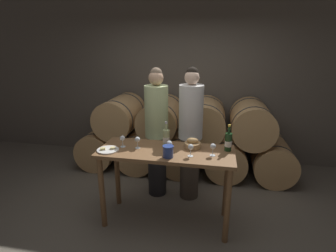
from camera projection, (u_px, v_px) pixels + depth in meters
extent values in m
plane|color=#665E51|center=(166.00, 220.00, 3.23)|extent=(10.00, 10.00, 0.00)
cube|color=#60594F|center=(188.00, 72.00, 4.65)|extent=(10.00, 0.12, 3.20)
cylinder|color=tan|center=(103.00, 145.00, 4.74)|extent=(0.64, 0.96, 0.64)
cylinder|color=#2D2D33|center=(96.00, 152.00, 4.45)|extent=(0.65, 0.02, 0.65)
cylinder|color=#2D2D33|center=(110.00, 139.00, 5.02)|extent=(0.65, 0.02, 0.65)
cylinder|color=tan|center=(142.00, 148.00, 4.61)|extent=(0.64, 0.96, 0.64)
cylinder|color=#2D2D33|center=(137.00, 155.00, 4.32)|extent=(0.65, 0.02, 0.65)
cylinder|color=#2D2D33|center=(146.00, 142.00, 4.89)|extent=(0.65, 0.02, 0.65)
cylinder|color=tan|center=(182.00, 151.00, 4.48)|extent=(0.64, 0.96, 0.64)
cylinder|color=#2D2D33|center=(180.00, 159.00, 4.19)|extent=(0.65, 0.02, 0.65)
cylinder|color=#2D2D33|center=(185.00, 145.00, 4.76)|extent=(0.65, 0.02, 0.65)
cylinder|color=tan|center=(225.00, 154.00, 4.35)|extent=(0.64, 0.96, 0.64)
cylinder|color=#2D2D33|center=(226.00, 162.00, 4.06)|extent=(0.65, 0.02, 0.65)
cylinder|color=#2D2D33|center=(225.00, 147.00, 4.64)|extent=(0.65, 0.02, 0.65)
cylinder|color=tan|center=(271.00, 158.00, 4.22)|extent=(0.64, 0.96, 0.64)
cylinder|color=#2D2D33|center=(275.00, 166.00, 3.93)|extent=(0.65, 0.02, 0.65)
cylinder|color=#2D2D33|center=(268.00, 150.00, 4.51)|extent=(0.65, 0.02, 0.65)
cylinder|color=tan|center=(121.00, 116.00, 4.50)|extent=(0.64, 0.96, 0.64)
cylinder|color=#2D2D33|center=(114.00, 121.00, 4.21)|extent=(0.65, 0.02, 0.65)
cylinder|color=#2D2D33|center=(127.00, 111.00, 4.79)|extent=(0.65, 0.02, 0.65)
cylinder|color=tan|center=(162.00, 118.00, 4.37)|extent=(0.64, 0.96, 0.64)
cylinder|color=#2D2D33|center=(157.00, 123.00, 4.08)|extent=(0.65, 0.02, 0.65)
cylinder|color=#2D2D33|center=(165.00, 113.00, 4.66)|extent=(0.65, 0.02, 0.65)
cylinder|color=tan|center=(205.00, 120.00, 4.24)|extent=(0.64, 0.96, 0.64)
cylinder|color=#2D2D33|center=(204.00, 126.00, 3.95)|extent=(0.65, 0.02, 0.65)
cylinder|color=#2D2D33|center=(206.00, 115.00, 4.53)|extent=(0.65, 0.02, 0.65)
cylinder|color=tan|center=(251.00, 122.00, 4.11)|extent=(0.64, 0.96, 0.64)
cylinder|color=#2D2D33|center=(254.00, 128.00, 3.82)|extent=(0.65, 0.02, 0.65)
cylinder|color=#2D2D33|center=(249.00, 117.00, 4.40)|extent=(0.65, 0.02, 0.65)
cylinder|color=brown|center=(102.00, 193.00, 3.00)|extent=(0.06, 0.06, 0.89)
cylinder|color=brown|center=(227.00, 206.00, 2.75)|extent=(0.06, 0.06, 0.89)
cylinder|color=brown|center=(117.00, 173.00, 3.45)|extent=(0.06, 0.06, 0.89)
cylinder|color=brown|center=(226.00, 184.00, 3.20)|extent=(0.06, 0.06, 0.89)
cube|color=brown|center=(166.00, 152.00, 2.96)|extent=(1.53, 0.59, 0.04)
cylinder|color=#232326|center=(157.00, 165.00, 3.70)|extent=(0.26, 0.26, 0.87)
cylinder|color=beige|center=(156.00, 112.00, 3.47)|extent=(0.31, 0.31, 0.69)
sphere|color=tan|center=(156.00, 78.00, 3.33)|extent=(0.19, 0.19, 0.19)
sphere|color=#75604C|center=(156.00, 74.00, 3.33)|extent=(0.16, 0.16, 0.16)
cylinder|color=#4C4238|center=(189.00, 168.00, 3.62)|extent=(0.26, 0.26, 0.89)
cylinder|color=silver|center=(191.00, 112.00, 3.38)|extent=(0.32, 0.32, 0.70)
sphere|color=beige|center=(192.00, 77.00, 3.24)|extent=(0.19, 0.19, 0.19)
sphere|color=black|center=(192.00, 73.00, 3.24)|extent=(0.15, 0.15, 0.15)
cylinder|color=#193819|center=(228.00, 142.00, 2.91)|extent=(0.08, 0.08, 0.21)
cylinder|color=#193819|center=(229.00, 130.00, 2.87)|extent=(0.03, 0.03, 0.08)
cylinder|color=gold|center=(230.00, 126.00, 2.85)|extent=(0.03, 0.03, 0.02)
cylinder|color=white|center=(228.00, 143.00, 2.92)|extent=(0.08, 0.08, 0.07)
cylinder|color=#ADBC7F|center=(166.00, 138.00, 3.05)|extent=(0.08, 0.08, 0.20)
cylinder|color=#ADBC7F|center=(166.00, 127.00, 3.00)|extent=(0.03, 0.03, 0.08)
cylinder|color=#B7B7BC|center=(166.00, 123.00, 2.99)|extent=(0.03, 0.03, 0.02)
cylinder|color=white|center=(166.00, 139.00, 3.05)|extent=(0.08, 0.08, 0.06)
cylinder|color=navy|center=(168.00, 152.00, 2.75)|extent=(0.11, 0.11, 0.13)
cylinder|color=navy|center=(168.00, 146.00, 2.74)|extent=(0.12, 0.12, 0.01)
cylinder|color=tan|center=(193.00, 145.00, 3.01)|extent=(0.18, 0.18, 0.06)
ellipsoid|color=tan|center=(193.00, 140.00, 2.99)|extent=(0.14, 0.08, 0.06)
cylinder|color=white|center=(108.00, 150.00, 2.94)|extent=(0.24, 0.24, 0.01)
cube|color=beige|center=(113.00, 148.00, 2.95)|extent=(0.07, 0.06, 0.02)
cube|color=#E0CC7F|center=(103.00, 149.00, 2.93)|extent=(0.07, 0.06, 0.02)
cylinder|color=white|center=(123.00, 147.00, 3.05)|extent=(0.06, 0.06, 0.00)
cylinder|color=white|center=(123.00, 143.00, 3.04)|extent=(0.01, 0.01, 0.08)
sphere|color=white|center=(122.00, 138.00, 3.02)|extent=(0.06, 0.06, 0.06)
cylinder|color=white|center=(138.00, 148.00, 3.02)|extent=(0.06, 0.06, 0.00)
cylinder|color=white|center=(138.00, 145.00, 3.00)|extent=(0.01, 0.01, 0.08)
sphere|color=white|center=(138.00, 139.00, 2.98)|extent=(0.06, 0.06, 0.06)
cylinder|color=white|center=(169.00, 152.00, 2.89)|extent=(0.06, 0.06, 0.00)
cylinder|color=white|center=(169.00, 149.00, 2.88)|extent=(0.01, 0.01, 0.08)
sphere|color=white|center=(169.00, 143.00, 2.86)|extent=(0.06, 0.06, 0.06)
cylinder|color=white|center=(190.00, 156.00, 2.80)|extent=(0.06, 0.06, 0.00)
cylinder|color=white|center=(191.00, 153.00, 2.78)|extent=(0.01, 0.01, 0.08)
sphere|color=white|center=(191.00, 147.00, 2.76)|extent=(0.06, 0.06, 0.06)
cylinder|color=white|center=(213.00, 155.00, 2.81)|extent=(0.06, 0.06, 0.00)
cylinder|color=white|center=(213.00, 152.00, 2.80)|extent=(0.01, 0.01, 0.08)
sphere|color=white|center=(213.00, 146.00, 2.78)|extent=(0.06, 0.06, 0.06)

